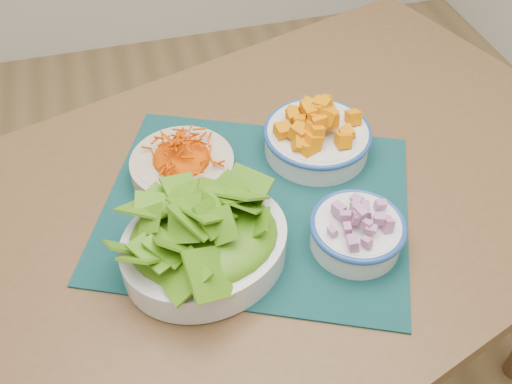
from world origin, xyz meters
TOP-DOWN VIEW (x-y plane):
  - table at (0.31, 0.24)m, footprint 1.39×1.14m
  - placemat at (0.23, 0.20)m, footprint 0.63×0.58m
  - carrot_bowl at (0.13, 0.30)m, footprint 0.20×0.20m
  - squash_bowl at (0.38, 0.30)m, footprint 0.20×0.20m
  - lettuce_bowl at (0.13, 0.11)m, footprint 0.31×0.28m
  - onion_bowl at (0.36, 0.08)m, footprint 0.17×0.17m

SIDE VIEW (x-z plane):
  - table at x=0.31m, z-range 0.28..1.03m
  - placemat at x=0.23m, z-range 0.75..0.75m
  - carrot_bowl at x=0.13m, z-range 0.75..0.82m
  - onion_bowl at x=0.36m, z-range 0.75..0.83m
  - squash_bowl at x=0.38m, z-range 0.75..0.85m
  - lettuce_bowl at x=0.13m, z-range 0.75..0.86m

